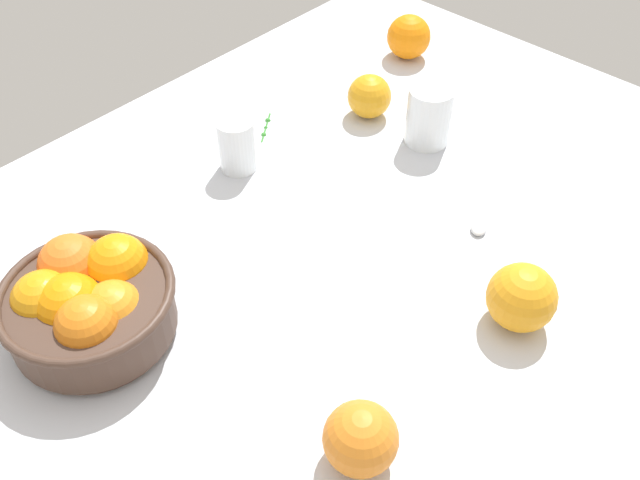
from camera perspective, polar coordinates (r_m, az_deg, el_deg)
ground_plane at (r=99.98cm, az=-1.29°, el=-2.23°), size 144.87×97.80×3.00cm
fruit_bowl at (r=91.49cm, az=-17.94°, el=-4.74°), size 21.24×21.24×10.45cm
juice_glass at (r=118.25cm, az=8.57°, el=9.44°), size 7.24×7.24×9.77cm
second_glass at (r=112.43cm, az=-6.56°, el=7.26°), size 5.83×5.83×8.63cm
loose_orange_0 at (r=140.57cm, az=7.03°, el=15.67°), size 8.15×8.15×8.15cm
loose_orange_1 at (r=77.87cm, az=3.23°, el=-15.42°), size 8.08×8.08×8.08cm
loose_orange_2 at (r=92.02cm, az=15.66°, el=-4.40°), size 8.69×8.69×8.69cm
loose_orange_3 at (r=123.55cm, az=3.93°, el=11.27°), size 7.39×7.39×7.39cm
spoon at (r=107.26cm, az=12.61°, el=1.88°), size 12.56×7.34×1.00cm
herb_sprig_0 at (r=122.50cm, az=-4.30°, el=8.97°), size 6.78×5.05×0.93cm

